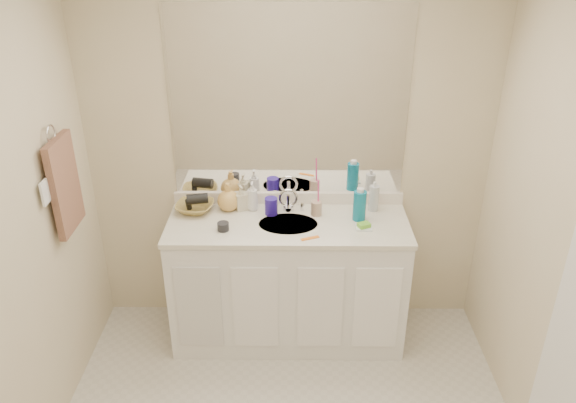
{
  "coord_description": "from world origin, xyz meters",
  "views": [
    {
      "loc": [
        0.03,
        -2.06,
        2.58
      ],
      "look_at": [
        0.0,
        0.97,
        1.05
      ],
      "focal_mm": 35.0,
      "sensor_mm": 36.0,
      "label": 1
    }
  ],
  "objects": [
    {
      "name": "wall_back",
      "position": [
        0.0,
        1.3,
        1.2
      ],
      "size": [
        2.6,
        0.02,
        2.4
      ],
      "primitive_type": "cube",
      "color": "beige",
      "rests_on": "floor"
    },
    {
      "name": "vanity_cabinet",
      "position": [
        0.0,
        1.02,
        0.42
      ],
      "size": [
        1.5,
        0.55,
        0.85
      ],
      "primitive_type": "cube",
      "color": "white",
      "rests_on": "floor"
    },
    {
      "name": "countertop",
      "position": [
        0.0,
        1.02,
        0.86
      ],
      "size": [
        1.52,
        0.57,
        0.03
      ],
      "primitive_type": "cube",
      "color": "silver",
      "rests_on": "vanity_cabinet"
    },
    {
      "name": "backsplash",
      "position": [
        0.0,
        1.29,
        0.92
      ],
      "size": [
        1.52,
        0.03,
        0.08
      ],
      "primitive_type": "cube",
      "color": "white",
      "rests_on": "countertop"
    },
    {
      "name": "sink_basin",
      "position": [
        0.0,
        1.0,
        0.87
      ],
      "size": [
        0.37,
        0.37,
        0.02
      ],
      "primitive_type": "cylinder",
      "color": "beige",
      "rests_on": "countertop"
    },
    {
      "name": "faucet",
      "position": [
        0.0,
        1.18,
        0.94
      ],
      "size": [
        0.02,
        0.02,
        0.11
      ],
      "primitive_type": "cylinder",
      "color": "silver",
      "rests_on": "countertop"
    },
    {
      "name": "mirror",
      "position": [
        0.0,
        1.29,
        1.56
      ],
      "size": [
        1.48,
        0.01,
        1.2
      ],
      "primitive_type": "cube",
      "color": "white",
      "rests_on": "wall_back"
    },
    {
      "name": "blue_mug",
      "position": [
        -0.11,
        1.13,
        0.94
      ],
      "size": [
        0.1,
        0.1,
        0.11
      ],
      "primitive_type": "cylinder",
      "rotation": [
        0.0,
        0.0,
        0.27
      ],
      "color": "#27148E",
      "rests_on": "countertop"
    },
    {
      "name": "tan_cup",
      "position": [
        0.18,
        1.12,
        0.93
      ],
      "size": [
        0.07,
        0.07,
        0.09
      ],
      "primitive_type": "cylinder",
      "rotation": [
        0.0,
        0.0,
        -0.06
      ],
      "color": "tan",
      "rests_on": "countertop"
    },
    {
      "name": "toothbrush",
      "position": [
        0.19,
        1.12,
        1.03
      ],
      "size": [
        0.02,
        0.04,
        0.2
      ],
      "primitive_type": "cylinder",
      "rotation": [
        0.14,
        0.0,
        -0.18
      ],
      "color": "#FF4398",
      "rests_on": "tan_cup"
    },
    {
      "name": "mouthwash_bottle",
      "position": [
        0.45,
        1.07,
        0.98
      ],
      "size": [
        0.1,
        0.1,
        0.19
      ],
      "primitive_type": "cylinder",
      "rotation": [
        0.0,
        0.0,
        0.24
      ],
      "color": "#0C6F90",
      "rests_on": "countertop"
    },
    {
      "name": "clear_pump_bottle",
      "position": [
        0.55,
        1.19,
        0.97
      ],
      "size": [
        0.08,
        0.08,
        0.17
      ],
      "primitive_type": "cylinder",
      "rotation": [
        0.0,
        0.0,
        -0.26
      ],
      "color": "silver",
      "rests_on": "countertop"
    },
    {
      "name": "soap_dish",
      "position": [
        0.47,
        0.95,
        0.89
      ],
      "size": [
        0.1,
        0.08,
        0.01
      ],
      "primitive_type": "cube",
      "rotation": [
        0.0,
        0.0,
        -0.04
      ],
      "color": "white",
      "rests_on": "countertop"
    },
    {
      "name": "green_soap",
      "position": [
        0.47,
        0.95,
        0.9
      ],
      "size": [
        0.09,
        0.08,
        0.03
      ],
      "primitive_type": "cube",
      "rotation": [
        0.0,
        0.0,
        0.42
      ],
      "color": "#70C530",
      "rests_on": "soap_dish"
    },
    {
      "name": "orange_comb",
      "position": [
        0.13,
        0.82,
        0.88
      ],
      "size": [
        0.11,
        0.06,
        0.0
      ],
      "primitive_type": "cube",
      "rotation": [
        0.0,
        0.0,
        0.38
      ],
      "color": "orange",
      "rests_on": "countertop"
    },
    {
      "name": "dark_jar",
      "position": [
        -0.4,
        0.92,
        0.91
      ],
      "size": [
        0.08,
        0.08,
        0.05
      ],
      "primitive_type": "cylinder",
      "rotation": [
        0.0,
        0.0,
        0.13
      ],
      "color": "black",
      "rests_on": "countertop"
    },
    {
      "name": "soap_bottle_white",
      "position": [
        -0.23,
        1.2,
        0.98
      ],
      "size": [
        0.08,
        0.08,
        0.2
      ],
      "primitive_type": "imported",
      "rotation": [
        0.0,
        0.0,
        -0.02
      ],
      "color": "silver",
      "rests_on": "countertop"
    },
    {
      "name": "soap_bottle_cream",
      "position": [
        -0.31,
        1.2,
        0.96
      ],
      "size": [
        0.1,
        0.1,
        0.17
      ],
      "primitive_type": "imported",
      "rotation": [
        0.0,
        0.0,
        0.41
      ],
      "color": "beige",
      "rests_on": "countertop"
    },
    {
      "name": "soap_bottle_yellow",
      "position": [
        -0.39,
        1.2,
        0.97
      ],
      "size": [
        0.18,
        0.18,
        0.19
      ],
      "primitive_type": "imported",
      "rotation": [
        0.0,
        0.0,
        0.29
      ],
      "color": "#D8A654",
      "rests_on": "countertop"
    },
    {
      "name": "wicker_basket",
      "position": [
        -0.61,
        1.17,
        0.91
      ],
      "size": [
        0.27,
        0.27,
        0.06
      ],
      "primitive_type": "imported",
      "rotation": [
        0.0,
        0.0,
        -0.14
      ],
      "color": "olive",
      "rests_on": "countertop"
    },
    {
      "name": "hair_dryer",
      "position": [
        -0.59,
        1.17,
        0.97
      ],
      "size": [
        0.15,
        0.09,
        0.07
      ],
      "primitive_type": "cylinder",
      "rotation": [
        0.0,
        1.57,
        0.2
      ],
      "color": "black",
      "rests_on": "wicker_basket"
    },
    {
      "name": "towel_ring",
      "position": [
        -1.27,
        0.77,
        1.55
      ],
      "size": [
        0.01,
        0.11,
        0.11
      ],
      "primitive_type": "torus",
      "rotation": [
        0.0,
        1.57,
        0.0
      ],
      "color": "silver",
      "rests_on": "wall_left"
    },
    {
      "name": "hand_towel",
      "position": [
        -1.25,
        0.77,
        1.25
      ],
      "size": [
        0.04,
        0.32,
        0.55
      ],
      "primitive_type": "cube",
      "color": "brown",
      "rests_on": "towel_ring"
    },
    {
      "name": "switch_plate",
      "position": [
        -1.27,
        0.57,
        1.3
      ],
      "size": [
        0.01,
        0.08,
        0.13
      ],
      "primitive_type": "cube",
      "color": "white",
      "rests_on": "wall_left"
    }
  ]
}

